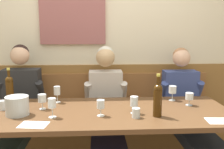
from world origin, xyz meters
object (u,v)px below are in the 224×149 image
object	(u,v)px
wine_glass_mid_left	(42,99)
water_tumbler_right	(3,105)
person_center_right_seat	(13,115)
wine_glass_by_bottle	(52,104)
wine_glass_mid_right	(189,97)
wall_bench	(104,131)
person_center_left_seat	(107,112)
ice_bucket	(17,106)
wine_bottle_clear_water	(158,99)
wine_glass_center_front	(134,102)
wine_bottle_green_tall	(10,88)
wine_glass_left_end	(173,90)
wine_glass_right_end	(101,105)
water_tumbler_center	(136,113)
wine_glass_center_rear	(57,92)
dining_table	(106,119)
person_left_seat	(191,114)

from	to	relation	value
wine_glass_mid_left	water_tumbler_right	bearing A→B (deg)	179.92
person_center_right_seat	wine_glass_by_bottle	distance (m)	0.71
wine_glass_mid_right	wall_bench	bearing A→B (deg)	143.61
person_center_left_seat	ice_bucket	world-z (taller)	person_center_left_seat
person_center_right_seat	wine_bottle_clear_water	xyz separation A→B (m)	(1.33, -0.50, 0.28)
wall_bench	water_tumbler_right	distance (m)	1.22
wall_bench	wine_glass_center_front	size ratio (longest dim) A/B	16.91
wine_bottle_green_tall	water_tumbler_right	xyz separation A→B (m)	(0.02, -0.27, -0.10)
wall_bench	wine_glass_left_end	xyz separation A→B (m)	(0.68, -0.40, 0.58)
person_center_right_seat	wine_glass_center_front	distance (m)	1.25
wine_glass_right_end	wine_glass_left_end	distance (m)	0.85
water_tumbler_center	wine_glass_center_front	bearing A→B (deg)	90.37
person_center_left_seat	wine_bottle_green_tall	xyz separation A→B (m)	(-0.96, 0.01, 0.27)
wine_glass_center_rear	wine_glass_center_front	distance (m)	0.80
dining_table	wine_glass_by_bottle	size ratio (longest dim) A/B	13.69
wine_glass_mid_right	wine_glass_left_end	bearing A→B (deg)	121.37
person_center_left_seat	ice_bucket	xyz separation A→B (m)	(-0.77, -0.40, 0.20)
wine_glass_left_end	wine_glass_by_bottle	bearing A→B (deg)	-158.23
wine_glass_right_end	wine_bottle_clear_water	bearing A→B (deg)	-4.49
dining_table	person_center_left_seat	bearing A→B (deg)	86.69
dining_table	person_center_left_seat	size ratio (longest dim) A/B	1.68
ice_bucket	wine_bottle_clear_water	distance (m)	1.17
person_center_left_seat	wine_glass_center_front	bearing A→B (deg)	-62.51
dining_table	wine_glass_mid_left	xyz separation A→B (m)	(-0.57, 0.08, 0.17)
wall_bench	wine_glass_center_front	bearing A→B (deg)	-73.26
person_center_right_seat	wine_bottle_clear_water	size ratio (longest dim) A/B	3.69
wine_glass_by_bottle	water_tumbler_right	size ratio (longest dim) A/B	1.89
person_center_right_seat	wine_glass_center_rear	size ratio (longest dim) A/B	8.08
water_tumbler_right	dining_table	bearing A→B (deg)	-4.98
wine_glass_mid_left	wine_glass_left_end	size ratio (longest dim) A/B	0.92
ice_bucket	wine_glass_mid_right	world-z (taller)	ice_bucket
wall_bench	dining_table	world-z (taller)	wall_bench
dining_table	water_tumbler_center	xyz separation A→B (m)	(0.24, -0.20, 0.12)
wine_glass_mid_left	water_tumbler_center	world-z (taller)	wine_glass_mid_left
wine_glass_left_end	wine_glass_center_front	world-z (taller)	same
ice_bucket	water_tumbler_center	bearing A→B (deg)	-7.34
wine_bottle_clear_water	wine_glass_center_rear	xyz separation A→B (m)	(-0.89, 0.46, -0.04)
person_left_seat	wine_glass_center_front	xyz separation A→B (m)	(-0.65, -0.39, 0.25)
wine_glass_mid_left	wine_glass_right_end	bearing A→B (deg)	-22.39
wall_bench	wine_glass_right_end	size ratio (longest dim) A/B	18.37
wine_glass_right_end	wine_glass_left_end	xyz separation A→B (m)	(0.73, 0.44, 0.01)
wine_glass_mid_left	person_center_right_seat	bearing A→B (deg)	144.53
wine_glass_right_end	wine_bottle_green_tall	bearing A→B (deg)	151.62
wine_glass_mid_left	wine_bottle_green_tall	bearing A→B (deg)	144.19
wine_glass_by_bottle	wine_glass_center_front	world-z (taller)	wine_glass_by_bottle
person_center_right_seat	water_tumbler_right	distance (m)	0.30
wine_bottle_clear_water	water_tumbler_center	bearing A→B (deg)	-172.62
wine_bottle_clear_water	wine_glass_right_end	distance (m)	0.47
wall_bench	wine_bottle_green_tall	size ratio (longest dim) A/B	7.45
wine_glass_right_end	wine_glass_center_front	size ratio (longest dim) A/B	0.92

